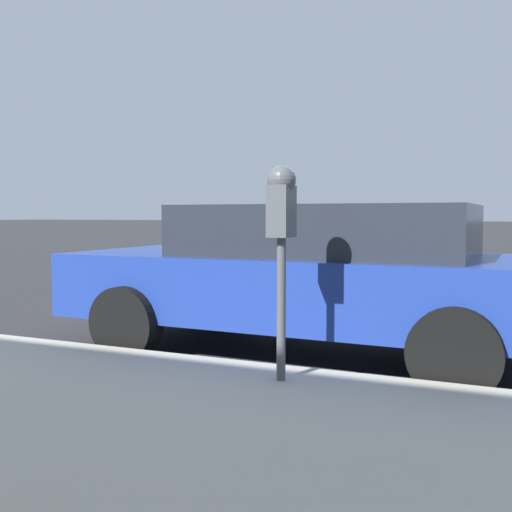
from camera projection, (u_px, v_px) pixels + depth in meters
name	position (u px, v px, depth m)	size (l,w,h in m)	color
ground_plane	(344.00, 331.00, 6.48)	(220.00, 220.00, 0.00)	#2B2B2D
parking_meter	(281.00, 218.00, 3.91)	(0.21, 0.19, 1.42)	#4C5156
car_blue	(314.00, 274.00, 5.37)	(2.04, 4.44, 1.34)	navy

